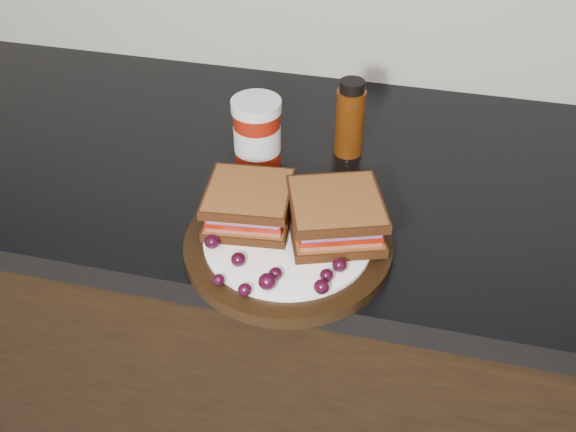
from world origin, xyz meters
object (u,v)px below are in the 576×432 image
(sandwich_left, at_px, (249,204))
(plate, at_px, (288,245))
(oil_bottle, at_px, (350,118))
(condiment_jar, at_px, (257,133))

(sandwich_left, bearing_deg, plate, -27.81)
(plate, bearing_deg, oil_bottle, 81.31)
(sandwich_left, relative_size, oil_bottle, 0.87)
(plate, relative_size, condiment_jar, 2.48)
(sandwich_left, bearing_deg, condiment_jar, 95.72)
(sandwich_left, xyz_separation_m, condiment_jar, (-0.04, 0.17, 0.01))
(plate, xyz_separation_m, oil_bottle, (0.04, 0.26, 0.06))
(sandwich_left, xyz_separation_m, oil_bottle, (0.10, 0.23, 0.01))
(plate, height_order, sandwich_left, sandwich_left)
(plate, bearing_deg, condiment_jar, 116.60)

